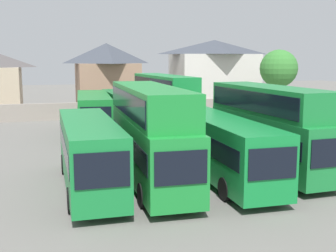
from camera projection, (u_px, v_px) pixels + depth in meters
The scene contains 12 objects.
ground at pixel (124, 128), 40.73m from camera, with size 140.00×140.00×0.00m, color slate.
depot_boundary_wall at pixel (113, 110), 47.50m from camera, with size 56.00×0.50×1.80m, color gray.
bus_1 at pixel (89, 150), 21.68m from camera, with size 2.54×10.59×3.46m.
bus_2 at pixel (151, 130), 22.45m from camera, with size 2.75×11.21×5.06m.
bus_3 at pixel (220, 144), 23.52m from camera, with size 2.66×11.55×3.33m.
bus_4 at pixel (270, 124), 24.96m from camera, with size 3.02×10.61×4.90m.
bus_5 at pixel (94, 112), 37.04m from camera, with size 3.33×10.54×3.45m.
bus_6 at pixel (125, 110), 38.10m from camera, with size 2.64×11.28×3.45m.
bus_7 at pixel (165, 100), 38.96m from camera, with size 3.29×11.69×4.97m.
house_terrace_centre at pixel (107, 76), 53.93m from camera, with size 7.55×8.12×8.25m.
house_terrace_right at pixel (214, 73), 58.14m from camera, with size 11.08×7.49×8.80m.
tree_behind_wall at pixel (279, 69), 49.97m from camera, with size 4.30×4.30×7.43m.
Camera 1 is at (-6.98, -21.81, 6.52)m, focal length 46.79 mm.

